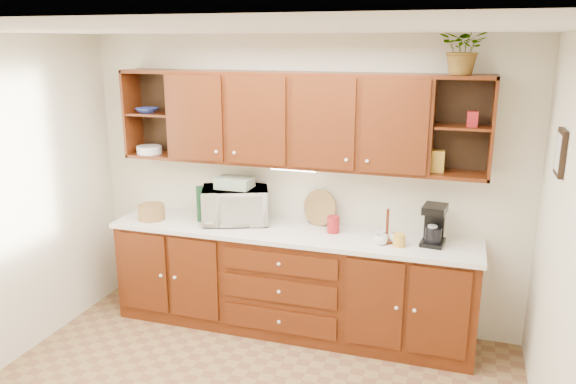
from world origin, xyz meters
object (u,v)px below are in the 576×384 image
Objects in this scene: microwave at (235,205)px; potted_plant at (465,48)px; bread_box at (242,205)px; coffee_maker at (434,225)px.

microwave is 2.34m from potted_plant.
potted_plant is at bearing -23.98° from bread_box.
potted_plant is (1.84, -0.05, 1.40)m from bread_box.
coffee_maker reaches higher than microwave.
microwave is at bearing -179.83° from potted_plant.
bread_box is at bearing 178.38° from potted_plant.
potted_plant reaches higher than bread_box.
potted_plant reaches higher than coffee_maker.
coffee_maker is (1.75, -0.03, -0.00)m from microwave.
microwave is 1.40× the size of bread_box.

